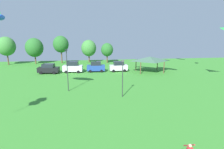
% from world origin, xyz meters
% --- Properties ---
extents(kite_flying_3, '(2.14, 5.29, 1.77)m').
position_xyz_m(kite_flying_3, '(-19.53, 38.88, 11.82)').
color(kite_flying_3, blue).
extents(parked_car_leftmost, '(4.76, 2.36, 2.20)m').
position_xyz_m(parked_car_leftmost, '(-11.76, 40.58, 1.09)').
color(parked_car_leftmost, black).
rests_on(parked_car_leftmost, ground).
extents(parked_car_second_from_left, '(4.58, 2.32, 2.57)m').
position_xyz_m(parked_car_second_from_left, '(-6.46, 40.98, 1.25)').
color(parked_car_second_from_left, silver).
rests_on(parked_car_second_from_left, ground).
extents(parked_car_third_from_left, '(4.23, 2.11, 2.45)m').
position_xyz_m(parked_car_third_from_left, '(-1.16, 41.04, 1.20)').
color(parked_car_third_from_left, '#234299').
rests_on(parked_car_third_from_left, ground).
extents(parked_car_rightmost_in_row, '(4.21, 1.98, 2.37)m').
position_xyz_m(parked_car_rightmost_in_row, '(4.14, 40.81, 1.17)').
color(parked_car_rightmost_in_row, silver).
rests_on(parked_car_rightmost_in_row, ground).
extents(park_pavilion, '(6.96, 5.02, 3.60)m').
position_xyz_m(park_pavilion, '(11.18, 39.26, 3.08)').
color(park_pavilion, brown).
rests_on(park_pavilion, ground).
extents(light_post_0, '(0.36, 0.20, 5.25)m').
position_xyz_m(light_post_0, '(1.86, 23.80, 3.01)').
color(light_post_0, '#2D2D33').
rests_on(light_post_0, ground).
extents(light_post_1, '(0.36, 0.20, 6.50)m').
position_xyz_m(light_post_1, '(-6.00, 27.43, 3.65)').
color(light_post_1, '#2D2D33').
rests_on(light_post_1, ground).
extents(treeline_tree_0, '(4.86, 4.86, 7.96)m').
position_xyz_m(treeline_tree_0, '(-25.66, 53.65, 5.28)').
color(treeline_tree_0, brown).
rests_on(treeline_tree_0, ground).
extents(treeline_tree_1, '(5.01, 5.01, 7.53)m').
position_xyz_m(treeline_tree_1, '(-18.45, 54.60, 4.76)').
color(treeline_tree_1, brown).
rests_on(treeline_tree_1, ground).
extents(treeline_tree_2, '(4.53, 4.53, 8.16)m').
position_xyz_m(treeline_tree_2, '(-10.92, 54.94, 5.65)').
color(treeline_tree_2, brown).
rests_on(treeline_tree_2, ground).
extents(treeline_tree_3, '(4.54, 4.54, 6.91)m').
position_xyz_m(treeline_tree_3, '(-2.71, 55.16, 4.40)').
color(treeline_tree_3, brown).
rests_on(treeline_tree_3, ground).
extents(treeline_tree_4, '(3.63, 3.63, 6.02)m').
position_xyz_m(treeline_tree_4, '(2.75, 53.40, 4.01)').
color(treeline_tree_4, brown).
rests_on(treeline_tree_4, ground).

